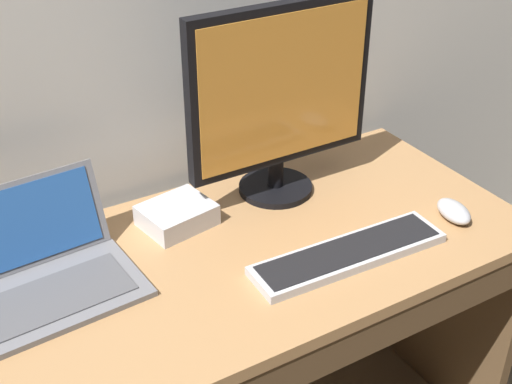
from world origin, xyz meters
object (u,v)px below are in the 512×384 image
laptop_space_gray (45,272)px  wired_keyboard (349,254)px  external_drive_box (177,215)px  external_monitor (281,96)px  computer_mouse (454,211)px

laptop_space_gray → wired_keyboard: (0.60, -0.24, -0.03)m
laptop_space_gray → external_drive_box: (0.33, 0.07, -0.01)m
external_drive_box → laptop_space_gray: bearing=-167.7°
laptop_space_gray → external_monitor: external_monitor is taller
external_monitor → wired_keyboard: (-0.01, -0.31, -0.26)m
laptop_space_gray → external_drive_box: size_ratio=2.30×
laptop_space_gray → external_monitor: 0.66m
wired_keyboard → external_drive_box: 0.41m
laptop_space_gray → external_monitor: size_ratio=0.75×
external_monitor → wired_keyboard: 0.40m
external_monitor → external_drive_box: bearing=179.5°
external_drive_box → external_monitor: bearing=-0.5°
laptop_space_gray → external_drive_box: bearing=12.3°
computer_mouse → external_drive_box: 0.66m
external_monitor → computer_mouse: size_ratio=4.56×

